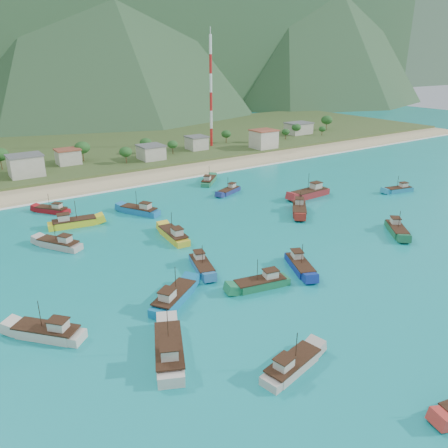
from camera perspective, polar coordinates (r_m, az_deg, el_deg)
ground at (r=89.31m, az=4.41°, el=-5.75°), size 600.00×600.00×0.00m
beach at (r=154.99m, az=-14.02°, el=5.39°), size 400.00×18.00×1.20m
land at (r=212.02m, az=-19.96°, el=8.88°), size 400.00×110.00×2.40m
surf_line at (r=146.39m, az=-12.69°, el=4.60°), size 400.00×2.50×0.08m
village at (r=178.56m, az=-12.84°, el=9.11°), size 213.24×28.57×7.63m
vegetation at (r=173.26m, az=-20.30°, el=8.15°), size 272.49×26.47×9.04m
radio_tower at (r=201.89m, az=-1.72°, el=16.81°), size 1.20×1.20×47.38m
boat_0 at (r=114.00m, az=21.62°, el=-0.72°), size 9.28×10.40×6.38m
boat_1 at (r=148.33m, az=-2.00°, el=5.62°), size 9.73×9.67×6.26m
boat_3 at (r=149.37m, az=21.84°, el=4.17°), size 9.99×4.86×5.67m
boat_4 at (r=73.60m, az=-22.01°, el=-13.01°), size 10.04×10.54×6.64m
boat_5 at (r=77.51m, az=-6.58°, el=-9.58°), size 11.55×9.32×6.86m
boat_6 at (r=65.05m, az=-7.17°, el=-16.19°), size 8.72×13.11×7.51m
boat_8 at (r=63.20m, az=8.84°, el=-17.87°), size 10.74×5.16×6.10m
boat_9 at (r=136.23m, az=11.17°, el=3.95°), size 13.56×4.55×7.91m
boat_10 at (r=81.99m, az=4.85°, el=-7.77°), size 11.08×5.23×6.30m
boat_12 at (r=121.20m, az=-10.95°, el=1.71°), size 8.50×11.58×6.73m
boat_13 at (r=88.54m, az=-2.95°, el=-5.46°), size 5.63×10.53×5.97m
boat_15 at (r=137.36m, az=0.66°, el=4.32°), size 9.87×6.30×5.63m
boat_16 at (r=103.16m, az=-6.58°, el=-1.51°), size 4.18×11.62×6.74m
boat_19 at (r=128.88m, az=-21.50°, el=1.68°), size 8.27×9.35×5.72m
boat_20 at (r=116.45m, az=-19.07°, el=0.12°), size 12.21×5.30×6.98m
boat_22 at (r=89.65m, az=9.87°, el=-5.38°), size 7.01×10.88×6.21m
boat_23 at (r=121.42m, az=9.80°, el=1.84°), size 10.26×10.97×6.86m
boat_24 at (r=104.70m, az=-20.73°, el=-2.50°), size 8.53×10.87×6.41m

